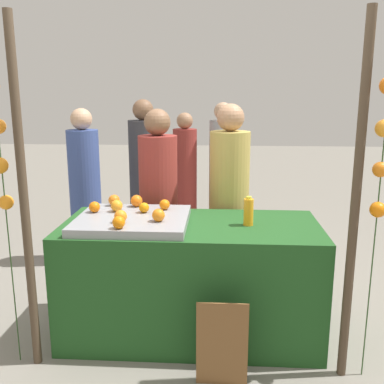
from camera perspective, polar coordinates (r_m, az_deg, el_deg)
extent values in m
plane|color=gray|center=(3.51, -0.16, -17.63)|extent=(24.00, 24.00, 0.00)
cube|color=#1E4C1E|center=(3.31, -0.17, -11.23)|extent=(1.85, 0.83, 0.86)
cube|color=gray|center=(3.17, -7.71, -3.67)|extent=(0.78, 0.70, 0.06)
sphere|color=orange|center=(3.01, -4.39, -3.02)|extent=(0.09, 0.09, 0.09)
sphere|color=orange|center=(3.46, -10.10, -1.05)|extent=(0.09, 0.09, 0.09)
sphere|color=orange|center=(3.30, -3.59, -1.65)|extent=(0.08, 0.08, 0.08)
sphere|color=orange|center=(3.30, -12.57, -1.91)|extent=(0.08, 0.08, 0.08)
sphere|color=orange|center=(3.41, -7.23, -1.14)|extent=(0.09, 0.09, 0.09)
sphere|color=orange|center=(3.29, -9.76, -1.78)|extent=(0.09, 0.09, 0.09)
sphere|color=orange|center=(2.88, -9.52, -3.93)|extent=(0.08, 0.08, 0.08)
sphere|color=orange|center=(3.01, -9.28, -3.14)|extent=(0.09, 0.09, 0.09)
sphere|color=orange|center=(3.24, -6.26, -2.03)|extent=(0.08, 0.08, 0.08)
cylinder|color=orange|center=(3.13, 7.36, -2.61)|extent=(0.07, 0.07, 0.19)
cylinder|color=yellow|center=(3.10, 7.42, -0.75)|extent=(0.04, 0.04, 0.02)
cube|color=brown|center=(2.85, 3.93, -19.27)|extent=(0.32, 0.01, 0.56)
cube|color=black|center=(2.86, 3.93, -19.12)|extent=(0.29, 0.02, 0.54)
cylinder|color=maroon|center=(3.83, -4.33, -3.34)|extent=(0.33, 0.33, 1.43)
sphere|color=brown|center=(3.69, -4.55, 9.05)|extent=(0.22, 0.22, 0.22)
cylinder|color=tan|center=(3.82, 4.79, -3.15)|extent=(0.34, 0.34, 1.46)
sphere|color=#A87A59|center=(3.68, 5.04, 9.63)|extent=(0.23, 0.23, 0.23)
cylinder|color=#99999E|center=(5.66, 3.92, 1.99)|extent=(0.33, 0.33, 1.44)
sphere|color=tan|center=(5.56, 4.05, 10.43)|extent=(0.22, 0.22, 0.22)
cylinder|color=#384C8C|center=(4.76, -13.68, -0.60)|extent=(0.33, 0.33, 1.41)
sphere|color=tan|center=(4.65, -14.21, 9.19)|extent=(0.22, 0.22, 0.22)
cylinder|color=maroon|center=(5.70, -0.92, 1.54)|extent=(0.31, 0.31, 1.33)
sphere|color=#A87A59|center=(5.60, -0.95, 9.25)|extent=(0.21, 0.21, 0.21)
cylinder|color=#333338|center=(5.04, -6.16, 0.85)|extent=(0.34, 0.34, 1.48)
sphere|color=brown|center=(4.94, -6.40, 10.59)|extent=(0.23, 0.23, 0.23)
cylinder|color=#473828|center=(2.91, -21.01, -1.11)|extent=(0.06, 0.06, 2.24)
cylinder|color=#473828|center=(2.77, 20.45, -1.75)|extent=(0.06, 0.06, 2.24)
cylinder|color=#2D4C23|center=(2.99, -23.09, -1.83)|extent=(0.01, 0.01, 2.15)
sphere|color=orange|center=(2.93, -23.72, 3.17)|extent=(0.10, 0.10, 0.10)
sphere|color=orange|center=(2.99, -23.03, -1.25)|extent=(0.09, 0.09, 0.09)
cylinder|color=#2D4C23|center=(2.82, 22.94, -2.65)|extent=(0.01, 0.01, 2.15)
sphere|color=orange|center=(2.74, 23.73, 7.59)|extent=(0.10, 0.10, 0.10)
sphere|color=orange|center=(2.77, 23.30, 2.70)|extent=(0.09, 0.09, 0.09)
sphere|color=orange|center=(2.80, 23.01, -2.12)|extent=(0.09, 0.09, 0.09)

